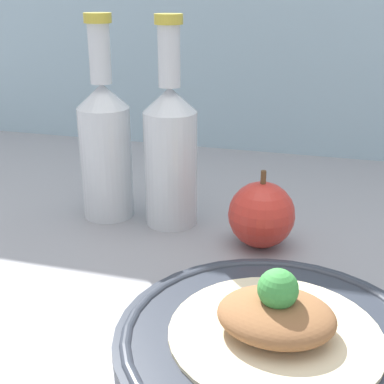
{
  "coord_description": "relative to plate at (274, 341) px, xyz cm",
  "views": [
    {
      "loc": [
        13.58,
        -46.61,
        29.8
      ],
      "look_at": [
        -0.94,
        4.21,
        9.37
      ],
      "focal_mm": 50.0,
      "sensor_mm": 36.0,
      "label": 1
    }
  ],
  "objects": [
    {
      "name": "ground_plane",
      "position": [
        -9.88,
        7.62,
        -3.04
      ],
      "size": [
        180.0,
        110.0,
        4.0
      ],
      "primitive_type": "cube",
      "color": "gray"
    },
    {
      "name": "plate",
      "position": [
        0.0,
        0.0,
        0.0
      ],
      "size": [
        27.97,
        27.97,
        1.96
      ],
      "color": "#2D333D",
      "rests_on": "ground_plane"
    },
    {
      "name": "plated_food",
      "position": [
        -0.0,
        0.0,
        2.29
      ],
      "size": [
        18.47,
        18.47,
        6.37
      ],
      "color": "beige",
      "rests_on": "plate"
    },
    {
      "name": "cider_bottle_left",
      "position": [
        -26.22,
        23.67,
        9.08
      ],
      "size": [
        6.9,
        6.9,
        26.76
      ],
      "color": "silver",
      "rests_on": "ground_plane"
    },
    {
      "name": "cider_bottle_right",
      "position": [
        -17.08,
        23.67,
        9.08
      ],
      "size": [
        6.9,
        6.9,
        26.76
      ],
      "color": "silver",
      "rests_on": "ground_plane"
    },
    {
      "name": "apple",
      "position": [
        -4.47,
        20.1,
        3.01
      ],
      "size": [
        8.08,
        8.08,
        9.63
      ],
      "color": "red",
      "rests_on": "ground_plane"
    }
  ]
}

